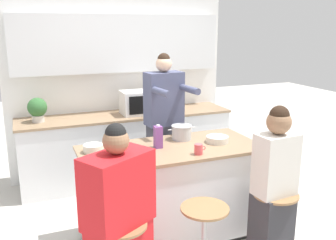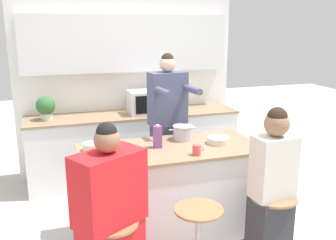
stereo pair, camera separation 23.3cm
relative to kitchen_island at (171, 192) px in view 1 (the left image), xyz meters
name	(u,v)px [view 1 (the left image)]	position (x,y,z in m)	size (l,w,h in m)	color
ground_plane	(171,235)	(0.00, 0.00, -0.47)	(16.00, 16.00, 0.00)	beige
wall_back	(119,64)	(0.00, 1.86, 1.07)	(3.02, 0.22, 2.70)	white
back_counter	(128,147)	(0.00, 1.55, -0.01)	(2.81, 0.64, 0.92)	silver
kitchen_island	(171,192)	(0.00, 0.00, 0.00)	(1.72, 0.80, 0.93)	black
bar_stool_center	(204,239)	(0.00, -0.71, -0.10)	(0.39, 0.39, 0.65)	#997047
bar_stool_rightmost	(274,223)	(0.69, -0.71, -0.10)	(0.39, 0.39, 0.65)	#997047
person_cooking	(164,134)	(0.18, 0.64, 0.41)	(0.46, 0.58, 1.77)	#383842
person_wrapped_blanket	(119,223)	(-0.70, -0.71, 0.19)	(0.58, 0.50, 1.41)	red
person_seated_near	(274,192)	(0.67, -0.71, 0.20)	(0.37, 0.29, 1.43)	#333338
cooking_pot	(182,132)	(0.20, 0.20, 0.53)	(0.30, 0.21, 0.15)	#B7BABC
fruit_bowl	(93,148)	(-0.71, 0.14, 0.50)	(0.18, 0.18, 0.07)	silver
mixing_bowl_steel	(217,139)	(0.48, -0.02, 0.49)	(0.22, 0.22, 0.06)	silver
coffee_cup_near	(199,149)	(0.16, -0.27, 0.51)	(0.11, 0.08, 0.10)	#DB4C51
banana_bunch	(139,161)	(-0.41, -0.29, 0.49)	(0.16, 0.12, 0.05)	yellow
juice_carton	(158,137)	(-0.12, 0.04, 0.57)	(0.07, 0.07, 0.23)	#7A428E
microwave	(140,102)	(0.17, 1.51, 0.60)	(0.49, 0.34, 0.31)	white
potted_plant	(37,109)	(-1.11, 1.55, 0.61)	(0.23, 0.23, 0.30)	beige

